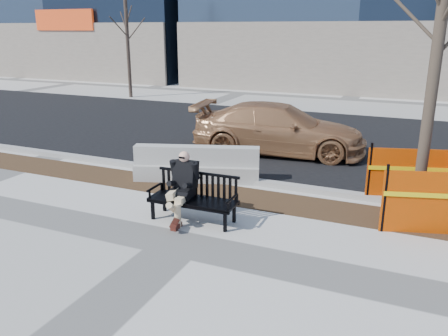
{
  "coord_description": "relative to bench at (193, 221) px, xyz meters",
  "views": [
    {
      "loc": [
        3.64,
        -6.36,
        3.64
      ],
      "look_at": [
        0.16,
        1.59,
        0.97
      ],
      "focal_mm": 36.51,
      "sensor_mm": 36.0,
      "label": 1
    }
  ],
  "objects": [
    {
      "name": "ground",
      "position": [
        0.24,
        -0.99,
        0.0
      ],
      "size": [
        120.0,
        120.0,
        0.0
      ],
      "primitive_type": "plane",
      "color": "beige",
      "rests_on": "ground"
    },
    {
      "name": "mulch_strip",
      "position": [
        0.24,
        1.61,
        0.0
      ],
      "size": [
        40.0,
        1.2,
        0.02
      ],
      "primitive_type": "cube",
      "color": "#47301C",
      "rests_on": "ground"
    },
    {
      "name": "asphalt_street",
      "position": [
        0.24,
        7.81,
        0.0
      ],
      "size": [
        60.0,
        10.4,
        0.01
      ],
      "primitive_type": "cube",
      "color": "black",
      "rests_on": "ground"
    },
    {
      "name": "curb",
      "position": [
        0.24,
        2.56,
        0.06
      ],
      "size": [
        60.0,
        0.25,
        0.12
      ],
      "primitive_type": "cube",
      "color": "#9E9B93",
      "rests_on": "ground"
    },
    {
      "name": "bench",
      "position": [
        0.0,
        0.0,
        0.0
      ],
      "size": [
        1.79,
        0.67,
        0.95
      ],
      "primitive_type": null,
      "rotation": [
        0.0,
        0.0,
        0.02
      ],
      "color": "black",
      "rests_on": "ground"
    },
    {
      "name": "seated_man",
      "position": [
        -0.24,
        0.04,
        0.0
      ],
      "size": [
        0.6,
        0.98,
        1.36
      ],
      "primitive_type": null,
      "rotation": [
        0.0,
        0.0,
        0.02
      ],
      "color": "black",
      "rests_on": "ground"
    },
    {
      "name": "tree_fence",
      "position": [
        4.01,
        1.99,
        0.0
      ],
      "size": [
        3.23,
        3.23,
        6.53
      ],
      "primitive_type": null,
      "rotation": [
        0.0,
        0.0,
        0.28
      ],
      "color": "#D73800",
      "rests_on": "ground"
    },
    {
      "name": "sedan",
      "position": [
        0.01,
        5.61,
        0.0
      ],
      "size": [
        5.37,
        2.73,
        1.49
      ],
      "primitive_type": "imported",
      "rotation": [
        0.0,
        0.0,
        1.7
      ],
      "color": "#A57046",
      "rests_on": "ground"
    },
    {
      "name": "jersey_barrier_left",
      "position": [
        -1.07,
        2.27,
        0.0
      ],
      "size": [
        3.12,
        1.56,
        0.88
      ],
      "primitive_type": null,
      "rotation": [
        0.0,
        0.0,
        0.32
      ],
      "color": "#AAA89F",
      "rests_on": "ground"
    },
    {
      "name": "far_tree_left",
      "position": [
        -10.93,
        13.67,
        0.0
      ],
      "size": [
        2.22,
        2.22,
        5.8
      ],
      "primitive_type": null,
      "rotation": [
        0.0,
        0.0,
        -0.04
      ],
      "color": "#42342A",
      "rests_on": "ground"
    }
  ]
}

